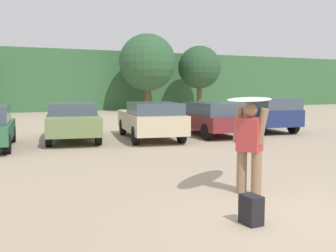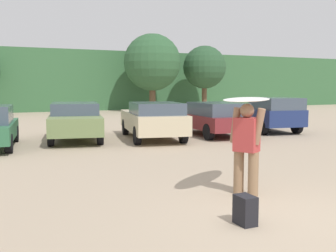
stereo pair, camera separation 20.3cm
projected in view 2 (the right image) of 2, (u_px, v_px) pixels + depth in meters
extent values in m
plane|color=tan|center=(281.00, 215.00, 6.58)|extent=(120.00, 120.00, 0.00)
cube|color=#38663D|center=(32.00, 81.00, 37.97)|extent=(108.00, 12.00, 5.20)
cylinder|color=brown|center=(152.00, 99.00, 33.46)|extent=(0.52, 0.52, 2.07)
sphere|color=#2D5633|center=(152.00, 62.00, 33.16)|extent=(4.70, 4.70, 4.70)
cylinder|color=brown|center=(204.00, 98.00, 35.53)|extent=(0.44, 0.44, 2.17)
sphere|color=#284C2D|center=(205.00, 67.00, 35.27)|extent=(3.76, 3.76, 3.76)
cylinder|color=black|center=(15.00, 134.00, 15.16)|extent=(0.30, 0.63, 0.61)
cylinder|color=black|center=(9.00, 144.00, 12.56)|extent=(0.30, 0.63, 0.61)
cube|color=#6B7F4C|center=(75.00, 123.00, 15.69)|extent=(2.78, 5.00, 0.65)
cube|color=#3F4C5B|center=(75.00, 108.00, 15.73)|extent=(2.18, 2.73, 0.44)
cylinder|color=black|center=(54.00, 127.00, 17.04)|extent=(0.36, 0.74, 0.71)
cylinder|color=black|center=(95.00, 126.00, 17.43)|extent=(0.36, 0.74, 0.71)
cylinder|color=black|center=(51.00, 136.00, 14.02)|extent=(0.36, 0.74, 0.71)
cylinder|color=black|center=(100.00, 135.00, 14.42)|extent=(0.36, 0.74, 0.71)
cube|color=beige|center=(152.00, 121.00, 16.08)|extent=(2.78, 5.01, 0.71)
cube|color=#3F4C5B|center=(156.00, 108.00, 15.23)|extent=(2.17, 2.62, 0.43)
cylinder|color=black|center=(125.00, 127.00, 17.42)|extent=(0.35, 0.71, 0.68)
cylinder|color=black|center=(164.00, 126.00, 17.83)|extent=(0.35, 0.71, 0.68)
cylinder|color=black|center=(137.00, 135.00, 14.40)|extent=(0.35, 0.71, 0.68)
cylinder|color=black|center=(183.00, 134.00, 14.81)|extent=(0.35, 0.71, 0.68)
cube|color=maroon|center=(212.00, 121.00, 17.23)|extent=(2.19, 4.41, 0.57)
cube|color=#3F4C5B|center=(217.00, 109.00, 16.72)|extent=(1.91, 2.68, 0.52)
cylinder|color=black|center=(181.00, 125.00, 18.29)|extent=(0.27, 0.66, 0.65)
cylinder|color=black|center=(214.00, 124.00, 18.86)|extent=(0.27, 0.66, 0.65)
cylinder|color=black|center=(209.00, 132.00, 15.65)|extent=(0.27, 0.66, 0.65)
cylinder|color=black|center=(246.00, 130.00, 16.23)|extent=(0.27, 0.66, 0.65)
cube|color=navy|center=(265.00, 116.00, 18.82)|extent=(2.45, 4.27, 0.72)
cube|color=#3F4C5B|center=(277.00, 104.00, 17.81)|extent=(2.00, 2.24, 0.52)
cylinder|color=black|center=(236.00, 122.00, 19.89)|extent=(0.32, 0.73, 0.70)
cylinder|color=black|center=(266.00, 121.00, 20.36)|extent=(0.32, 0.73, 0.70)
cylinder|color=black|center=(263.00, 127.00, 17.35)|extent=(0.32, 0.73, 0.70)
cylinder|color=black|center=(297.00, 126.00, 17.82)|extent=(0.32, 0.73, 0.70)
cylinder|color=#8C6B4C|center=(253.00, 174.00, 7.67)|extent=(0.20, 0.20, 0.85)
cylinder|color=#8C6B4C|center=(239.00, 172.00, 7.85)|extent=(0.20, 0.20, 0.85)
cube|color=#B23838|center=(247.00, 135.00, 7.69)|extent=(0.50, 0.54, 0.65)
sphere|color=#8C664C|center=(247.00, 111.00, 7.64)|extent=(0.27, 0.27, 0.27)
cylinder|color=#8C664C|center=(259.00, 126.00, 7.53)|extent=(0.26, 0.30, 0.70)
cylinder|color=#8C664C|center=(235.00, 125.00, 7.81)|extent=(0.24, 0.27, 0.70)
ellipsoid|color=white|center=(248.00, 99.00, 7.79)|extent=(2.08, 1.70, 0.10)
cube|color=black|center=(245.00, 210.00, 6.09)|extent=(0.24, 0.34, 0.45)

